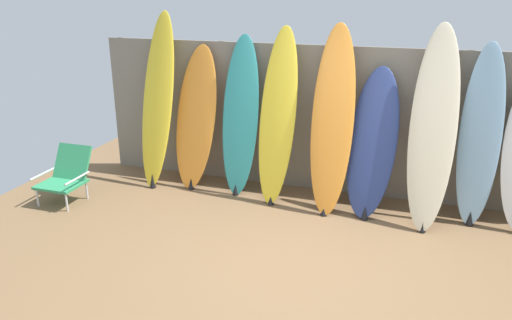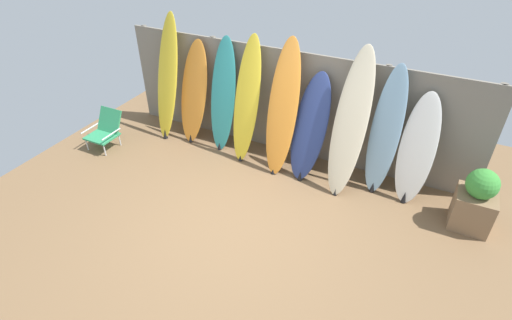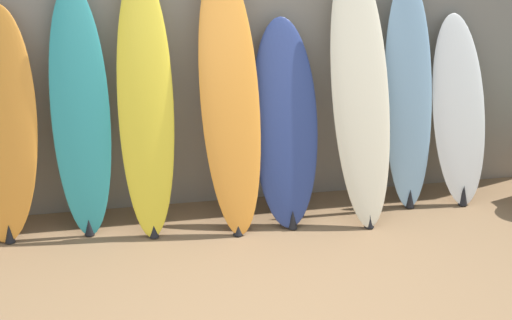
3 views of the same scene
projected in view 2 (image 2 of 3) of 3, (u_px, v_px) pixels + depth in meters
ground at (233, 219)px, 5.61m from camera, size 7.68×7.68×0.00m
fence_back at (290, 104)px, 6.58m from camera, size 6.08×0.11×1.80m
surfboard_yellow_0 at (167, 79)px, 6.99m from camera, size 0.47×0.67×2.17m
surfboard_orange_1 at (194, 93)px, 6.96m from camera, size 0.61×0.60×1.78m
surfboard_teal_2 at (223, 97)px, 6.70m from camera, size 0.46×0.50×1.92m
surfboard_yellow_3 at (247, 101)px, 6.42m from camera, size 0.46×0.63×2.03m
surfboard_orange_4 at (283, 109)px, 6.13m from camera, size 0.51×0.74×2.08m
surfboard_navy_5 at (310, 128)px, 6.12m from camera, size 0.59×0.75×1.63m
surfboard_cream_6 at (351, 124)px, 5.73m from camera, size 0.49×0.86×2.11m
surfboard_skyblue_7 at (385, 133)px, 5.72m from camera, size 0.44×0.47×1.92m
surfboard_white_8 at (417, 151)px, 5.63m from camera, size 0.51×0.56×1.60m
beach_chair at (105, 129)px, 7.04m from camera, size 0.50×0.58×0.63m
planter_box at (476, 201)px, 5.28m from camera, size 0.50×0.48×0.92m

